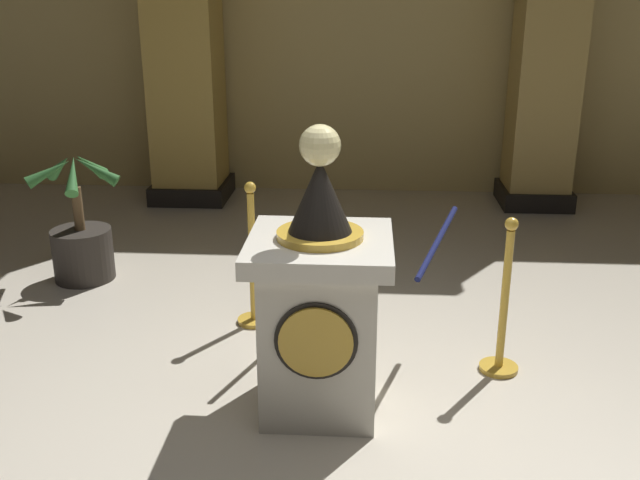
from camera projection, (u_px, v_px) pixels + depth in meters
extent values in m
plane|color=beige|center=(349.00, 436.00, 3.80)|extent=(11.94, 11.94, 0.00)
cube|color=tan|center=(364.00, 19.00, 7.95)|extent=(11.94, 0.16, 3.87)
cube|color=beige|center=(320.00, 333.00, 3.95)|extent=(0.61, 0.61, 0.91)
cube|color=beige|center=(320.00, 247.00, 3.78)|extent=(0.77, 0.77, 0.10)
cylinder|color=gold|center=(316.00, 342.00, 3.61)|extent=(0.38, 0.03, 0.38)
cylinder|color=black|center=(316.00, 341.00, 3.62)|extent=(0.43, 0.01, 0.43)
cylinder|color=gold|center=(320.00, 235.00, 3.76)|extent=(0.46, 0.46, 0.04)
cone|color=black|center=(320.00, 195.00, 3.69)|extent=(0.34, 0.34, 0.39)
cylinder|color=gold|center=(320.00, 161.00, 3.63)|extent=(0.03, 0.03, 0.05)
sphere|color=beige|center=(320.00, 145.00, 3.60)|extent=(0.21, 0.21, 0.21)
cylinder|color=gold|center=(498.00, 368.00, 4.47)|extent=(0.24, 0.24, 0.03)
cylinder|color=gold|center=(504.00, 303.00, 4.32)|extent=(0.05, 0.05, 0.92)
sphere|color=gold|center=(512.00, 224.00, 4.16)|extent=(0.08, 0.08, 0.08)
cylinder|color=gold|center=(254.00, 320.00, 5.11)|extent=(0.24, 0.24, 0.03)
cylinder|color=gold|center=(252.00, 260.00, 4.96)|extent=(0.05, 0.05, 0.95)
sphere|color=gold|center=(250.00, 188.00, 4.79)|extent=(0.08, 0.08, 0.08)
cylinder|color=#141947|center=(438.00, 241.00, 4.37)|extent=(0.32, 0.83, 0.22)
cylinder|color=#141947|center=(309.00, 224.00, 4.69)|extent=(0.32, 0.83, 0.22)
sphere|color=#141947|center=(371.00, 246.00, 4.56)|extent=(0.04, 0.04, 0.04)
cube|color=black|center=(193.00, 189.00, 8.14)|extent=(0.83, 0.83, 0.20)
cube|color=gold|center=(183.00, 29.00, 7.56)|extent=(0.72, 0.72, 3.71)
cube|color=black|center=(533.00, 195.00, 7.91)|extent=(0.74, 0.74, 0.20)
cube|color=tan|center=(550.00, 30.00, 7.33)|extent=(0.64, 0.64, 3.71)
cylinder|color=#2D2823|center=(83.00, 254.00, 5.82)|extent=(0.48, 0.48, 0.42)
cylinder|color=brown|center=(78.00, 209.00, 5.70)|extent=(0.08, 0.08, 0.35)
cone|color=#2D662D|center=(96.00, 170.00, 5.58)|extent=(0.36, 0.10, 0.27)
cone|color=#2D662D|center=(90.00, 165.00, 5.74)|extent=(0.21, 0.34, 0.32)
cone|color=#2D662D|center=(60.00, 166.00, 5.69)|extent=(0.34, 0.28, 0.30)
cone|color=#2D662D|center=(49.00, 172.00, 5.52)|extent=(0.36, 0.28, 0.25)
cone|color=#2D662D|center=(73.00, 175.00, 5.43)|extent=(0.19, 0.34, 0.32)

